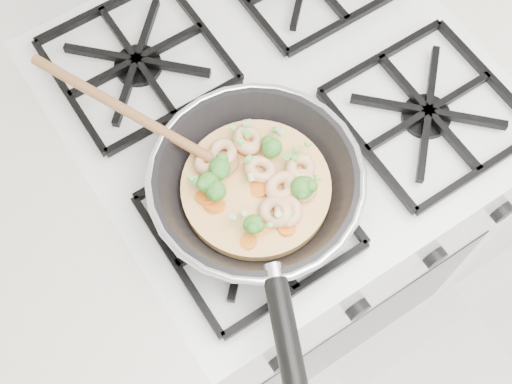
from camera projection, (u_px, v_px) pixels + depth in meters
stove at (273, 209)px, 1.40m from camera, size 0.60×0.60×0.92m
skillet at (256, 187)px, 0.87m from camera, size 0.30×0.58×0.09m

